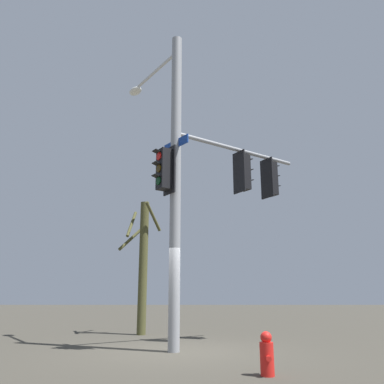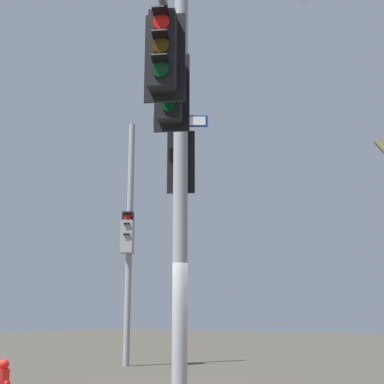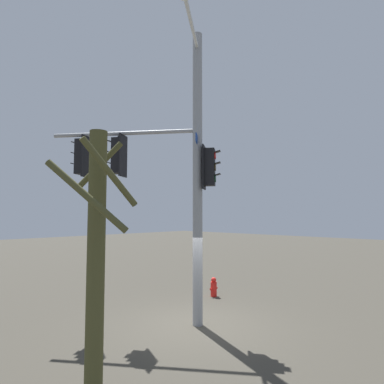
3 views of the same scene
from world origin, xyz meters
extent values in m
plane|color=#3B382F|center=(0.00, 0.00, 0.00)|extent=(80.00, 80.00, 0.00)
cylinder|color=gray|center=(-0.07, 0.03, 4.34)|extent=(0.29, 0.29, 8.67)
cylinder|color=silver|center=(1.00, 0.79, 8.23)|extent=(2.21, 1.60, 0.10)
cylinder|color=gray|center=(1.25, -1.85, 5.67)|extent=(2.75, 3.82, 0.12)
cube|color=black|center=(1.35, -1.99, 4.97)|extent=(0.46, 0.44, 1.10)
cube|color=black|center=(1.26, -1.85, 4.97)|extent=(0.50, 0.32, 1.30)
cylinder|color=red|center=(1.44, -2.14, 5.31)|extent=(0.20, 0.14, 0.22)
cube|color=black|center=(1.48, -2.20, 5.43)|extent=(0.26, 0.25, 0.06)
cylinder|color=#352504|center=(1.44, -2.14, 4.97)|extent=(0.20, 0.14, 0.22)
cube|color=black|center=(1.48, -2.20, 5.09)|extent=(0.26, 0.25, 0.06)
cylinder|color=black|center=(1.44, -2.14, 4.63)|extent=(0.20, 0.14, 0.22)
cube|color=black|center=(1.48, -2.20, 4.75)|extent=(0.26, 0.25, 0.06)
cylinder|color=gray|center=(1.35, -1.99, 5.60)|extent=(0.04, 0.04, 0.15)
cube|color=black|center=(2.04, -2.97, 4.97)|extent=(0.46, 0.44, 1.10)
cube|color=black|center=(1.95, -2.82, 4.97)|extent=(0.50, 0.32, 1.30)
cylinder|color=red|center=(2.13, -3.11, 5.31)|extent=(0.20, 0.14, 0.22)
cube|color=black|center=(2.16, -3.17, 5.43)|extent=(0.26, 0.25, 0.06)
cylinder|color=#352504|center=(2.13, -3.11, 4.97)|extent=(0.20, 0.14, 0.22)
cube|color=black|center=(2.16, -3.17, 5.09)|extent=(0.26, 0.25, 0.06)
cylinder|color=black|center=(2.13, -3.11, 4.63)|extent=(0.20, 0.14, 0.22)
cube|color=black|center=(2.16, -3.17, 4.75)|extent=(0.26, 0.25, 0.06)
cylinder|color=gray|center=(2.04, -2.97, 5.60)|extent=(0.04, 0.04, 0.15)
cube|color=black|center=(-0.28, 0.33, 4.56)|extent=(0.47, 0.45, 1.10)
cube|color=black|center=(-0.19, 0.19, 4.56)|extent=(0.49, 0.35, 1.30)
cylinder|color=red|center=(-0.38, 0.46, 4.90)|extent=(0.20, 0.15, 0.22)
cube|color=black|center=(-0.42, 0.53, 5.02)|extent=(0.26, 0.25, 0.06)
cylinder|color=#352504|center=(-0.38, 0.46, 4.56)|extent=(0.20, 0.15, 0.22)
cube|color=black|center=(-0.42, 0.53, 4.68)|extent=(0.26, 0.25, 0.06)
cylinder|color=black|center=(-0.38, 0.46, 4.22)|extent=(0.20, 0.15, 0.22)
cube|color=black|center=(-0.42, 0.53, 4.34)|extent=(0.26, 0.25, 0.06)
cube|color=navy|center=(-0.07, 0.03, 5.36)|extent=(0.88, 0.70, 0.24)
cube|color=white|center=(-0.06, 0.01, 5.36)|extent=(0.79, 0.62, 0.18)
cylinder|color=red|center=(-2.92, -1.72, 0.28)|extent=(0.24, 0.24, 0.55)
sphere|color=red|center=(-2.92, -1.72, 0.63)|extent=(0.20, 0.20, 0.20)
cylinder|color=red|center=(-3.06, -1.72, 0.30)|extent=(0.10, 0.09, 0.09)
cylinder|color=red|center=(-2.78, -1.72, 0.30)|extent=(0.10, 0.09, 0.09)
cylinder|color=#464626|center=(3.98, 1.34, 2.32)|extent=(0.31, 0.31, 4.63)
cylinder|color=#464626|center=(4.04, 1.81, 3.84)|extent=(1.04, 0.24, 1.10)
cylinder|color=#464626|center=(4.41, 1.78, 3.44)|extent=(1.01, 1.00, 1.16)
cylinder|color=#464626|center=(3.76, 1.00, 4.07)|extent=(0.80, 0.57, 0.99)
camera|label=1|loc=(-10.24, -0.44, 1.38)|focal=36.92mm
camera|label=2|loc=(6.37, -7.94, 1.52)|focal=50.35mm
camera|label=3|loc=(6.94, 6.41, 3.14)|focal=30.18mm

